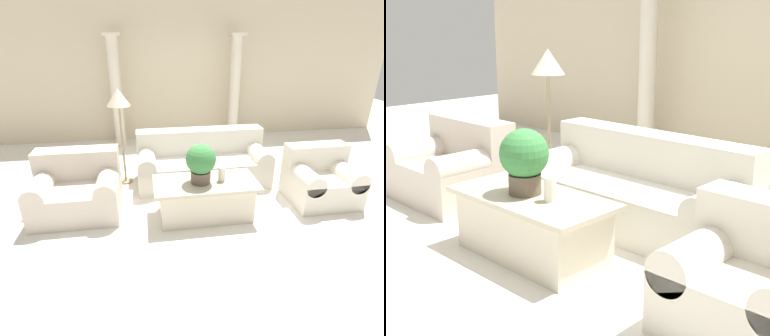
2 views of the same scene
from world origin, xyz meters
TOP-DOWN VIEW (x-y plane):
  - ground_plane at (0.00, 0.00)m, footprint 16.00×16.00m
  - wall_back at (0.00, 3.08)m, footprint 10.00×0.06m
  - sofa_long at (0.10, 0.64)m, footprint 2.07×0.88m
  - loveseat at (-1.73, -0.05)m, footprint 1.10×0.88m
  - coffee_table at (-0.07, -0.44)m, footprint 1.33×0.66m
  - potted_plant at (-0.13, -0.45)m, footprint 0.38×0.38m
  - pillar_candle at (0.14, -0.44)m, footprint 0.09×0.09m
  - floor_lamp at (-1.15, 0.75)m, footprint 0.34×0.34m
  - column_left at (-1.33, 2.66)m, footprint 0.32×0.32m
  - armchair at (1.65, -0.26)m, footprint 0.90×0.79m

SIDE VIEW (x-z plane):
  - ground_plane at x=0.00m, z-range 0.00..0.00m
  - coffee_table at x=-0.07m, z-range 0.01..0.50m
  - sofa_long at x=0.10m, z-range -0.08..0.73m
  - armchair at x=1.65m, z-range -0.06..0.71m
  - loveseat at x=-1.73m, z-range -0.07..0.74m
  - pillar_candle at x=0.14m, z-range 0.50..0.68m
  - potted_plant at x=-0.13m, z-range 0.52..1.03m
  - column_left at x=-1.33m, z-range 0.03..2.29m
  - floor_lamp at x=-1.15m, z-range 0.53..2.04m
  - wall_back at x=0.00m, z-range 0.00..3.20m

